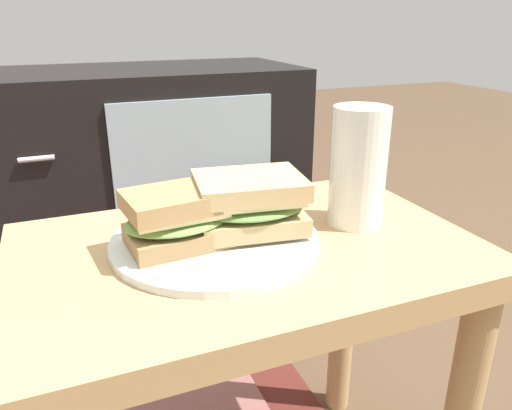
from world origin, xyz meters
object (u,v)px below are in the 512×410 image
tv_cabinet (138,167)px  beer_glass (358,168)px  sandwich_back (250,202)px  sandwich_front (177,218)px  plate (215,241)px  paper_bag (282,249)px

tv_cabinet → beer_glass: beer_glass is taller
tv_cabinet → sandwich_back: bearing=-90.1°
tv_cabinet → beer_glass: size_ratio=6.14×
tv_cabinet → sandwich_front: tv_cabinet is taller
plate → sandwich_front: bearing=-177.2°
plate → paper_bag: plate is taller
sandwich_front → paper_bag: 0.72m
beer_glass → paper_bag: (0.14, 0.51, -0.38)m
sandwich_front → paper_bag: size_ratio=0.41×
tv_cabinet → sandwich_back: (-0.00, -0.93, 0.22)m
sandwich_front → paper_bag: bearing=53.4°
plate → beer_glass: (0.20, -0.00, 0.07)m
tv_cabinet → paper_bag: size_ratio=2.98×
beer_glass → paper_bag: 0.65m
sandwich_back → paper_bag: bearing=60.4°
plate → sandwich_back: size_ratio=1.66×
paper_bag → plate: bearing=-123.3°
sandwich_front → sandwich_back: 0.09m
tv_cabinet → paper_bag: 0.53m
tv_cabinet → plate: size_ratio=3.78×
beer_glass → sandwich_back: bearing=177.4°
tv_cabinet → plate: (-0.05, -0.93, 0.17)m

